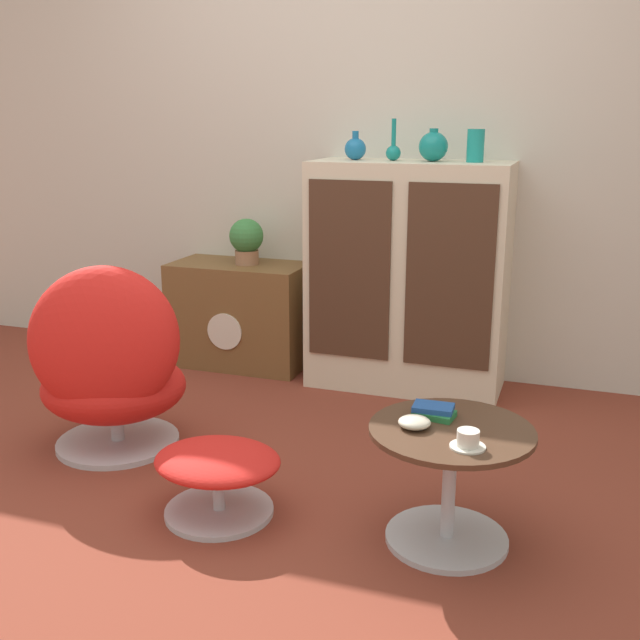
{
  "coord_description": "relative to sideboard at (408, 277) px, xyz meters",
  "views": [
    {
      "loc": [
        1.18,
        -2.24,
        1.35
      ],
      "look_at": [
        0.21,
        0.53,
        0.55
      ],
      "focal_mm": 42.0,
      "sensor_mm": 36.0,
      "label": 1
    }
  ],
  "objects": [
    {
      "name": "ground_plane",
      "position": [
        -0.38,
        -1.38,
        -0.57
      ],
      "size": [
        12.0,
        12.0,
        0.0
      ],
      "primitive_type": "plane",
      "color": "brown"
    },
    {
      "name": "wall_back",
      "position": [
        -0.38,
        0.25,
        0.73
      ],
      "size": [
        6.4,
        0.06,
        2.6
      ],
      "color": "beige",
      "rests_on": "ground_plane"
    },
    {
      "name": "sideboard",
      "position": [
        0.0,
        0.0,
        0.0
      ],
      "size": [
        0.97,
        0.45,
        1.14
      ],
      "color": "beige",
      "rests_on": "ground_plane"
    },
    {
      "name": "tv_console",
      "position": [
        -0.95,
        0.03,
        -0.29
      ],
      "size": [
        0.74,
        0.4,
        0.57
      ],
      "color": "brown",
      "rests_on": "ground_plane"
    },
    {
      "name": "egg_chair",
      "position": [
        -0.96,
        -1.18,
        -0.21
      ],
      "size": [
        0.76,
        0.73,
        0.81
      ],
      "color": "#B7B7BC",
      "rests_on": "ground_plane"
    },
    {
      "name": "ottoman",
      "position": [
        -0.32,
        -1.51,
        -0.4
      ],
      "size": [
        0.45,
        0.38,
        0.25
      ],
      "color": "#B7B7BC",
      "rests_on": "ground_plane"
    },
    {
      "name": "coffee_table",
      "position": [
        0.47,
        -1.42,
        -0.33
      ],
      "size": [
        0.53,
        0.53,
        0.4
      ],
      "color": "#B7B7BC",
      "rests_on": "ground_plane"
    },
    {
      "name": "vase_leftmost",
      "position": [
        -0.29,
        0.0,
        0.63
      ],
      "size": [
        0.11,
        0.11,
        0.14
      ],
      "color": "#196699",
      "rests_on": "sideboard"
    },
    {
      "name": "vase_inner_left",
      "position": [
        -0.09,
        0.0,
        0.62
      ],
      "size": [
        0.07,
        0.07,
        0.2
      ],
      "color": "#147A75",
      "rests_on": "sideboard"
    },
    {
      "name": "vase_inner_right",
      "position": [
        0.1,
        0.0,
        0.64
      ],
      "size": [
        0.14,
        0.14,
        0.15
      ],
      "color": "#147A75",
      "rests_on": "sideboard"
    },
    {
      "name": "vase_rightmost",
      "position": [
        0.3,
        0.0,
        0.65
      ],
      "size": [
        0.08,
        0.08,
        0.15
      ],
      "color": "teal",
      "rests_on": "sideboard"
    },
    {
      "name": "potted_plant",
      "position": [
        -0.9,
        0.03,
        0.14
      ],
      "size": [
        0.19,
        0.19,
        0.25
      ],
      "color": "#996B4C",
      "rests_on": "tv_console"
    },
    {
      "name": "teacup",
      "position": [
        0.54,
        -1.55,
        -0.15
      ],
      "size": [
        0.11,
        0.11,
        0.06
      ],
      "color": "silver",
      "rests_on": "coffee_table"
    },
    {
      "name": "book_stack",
      "position": [
        0.4,
        -1.35,
        -0.15
      ],
      "size": [
        0.14,
        0.11,
        0.04
      ],
      "color": "#237038",
      "rests_on": "coffee_table"
    },
    {
      "name": "bowl",
      "position": [
        0.36,
        -1.45,
        -0.15
      ],
      "size": [
        0.1,
        0.1,
        0.04
      ],
      "color": "beige",
      "rests_on": "coffee_table"
    }
  ]
}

